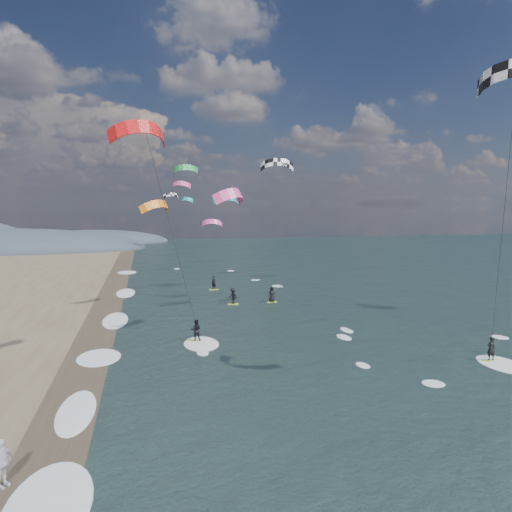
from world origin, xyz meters
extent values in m
plane|color=black|center=(0.00, 0.00, 0.00)|extent=(260.00, 260.00, 0.00)
cube|color=#382D23|center=(-12.00, 10.00, 0.00)|extent=(3.00, 240.00, 0.00)
ellipsoid|color=#3D4756|center=(-22.00, 120.00, 0.00)|extent=(40.00, 18.00, 7.00)
cube|color=#C8F22A|center=(14.18, 8.62, 0.03)|extent=(1.28, 0.38, 0.05)
imported|color=black|center=(14.18, 8.62, 0.84)|extent=(0.60, 0.41, 1.58)
ellipsoid|color=white|center=(14.48, 7.82, 0.00)|extent=(2.60, 4.20, 0.12)
cylinder|color=black|center=(12.18, 5.62, 9.17)|extent=(0.02, 0.02, 17.31)
cube|color=#C8F22A|center=(-4.41, 17.67, 0.03)|extent=(1.26, 0.39, 0.06)
imported|color=black|center=(-4.41, 17.67, 0.86)|extent=(0.86, 0.72, 1.60)
ellipsoid|color=white|center=(-4.11, 16.87, 0.00)|extent=(2.60, 4.20, 0.12)
cylinder|color=black|center=(-6.16, 14.67, 8.13)|extent=(0.02, 0.02, 15.32)
cube|color=#C8F22A|center=(0.71, 30.82, 0.03)|extent=(1.10, 0.35, 0.05)
imported|color=black|center=(0.71, 30.82, 0.88)|extent=(1.10, 1.23, 1.65)
cube|color=#C8F22A|center=(4.92, 31.03, 0.03)|extent=(1.10, 0.35, 0.05)
imported|color=black|center=(4.92, 31.03, 0.86)|extent=(0.86, 0.64, 1.61)
cube|color=#C8F22A|center=(-0.06, 40.05, 0.03)|extent=(1.10, 0.35, 0.05)
imported|color=black|center=(-0.06, 40.05, 0.88)|extent=(0.72, 0.69, 1.65)
ellipsoid|color=white|center=(-10.80, -2.00, 0.00)|extent=(2.40, 5.40, 0.11)
ellipsoid|color=white|center=(-10.80, 6.00, 0.00)|extent=(2.40, 5.40, 0.11)
ellipsoid|color=white|center=(-10.80, 15.00, 0.00)|extent=(2.40, 5.40, 0.11)
ellipsoid|color=white|center=(-10.80, 26.00, 0.00)|extent=(2.40, 5.40, 0.11)
ellipsoid|color=white|center=(-10.80, 40.00, 0.00)|extent=(2.40, 5.40, 0.11)
ellipsoid|color=white|center=(-10.80, 58.00, 0.00)|extent=(2.40, 5.40, 0.11)
imported|color=silver|center=(-13.29, -0.44, 0.91)|extent=(0.96, 1.14, 1.83)
camera|label=1|loc=(-7.91, -19.38, 10.36)|focal=35.00mm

